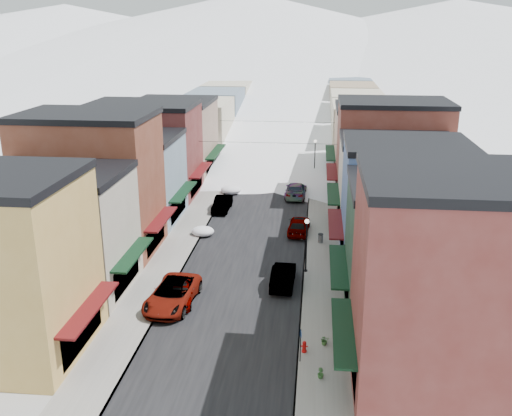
% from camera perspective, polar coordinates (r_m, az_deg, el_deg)
% --- Properties ---
extents(ground, '(600.00, 600.00, 0.00)m').
position_cam_1_polar(ground, '(32.84, -5.49, -18.87)').
color(ground, gray).
rests_on(ground, ground).
extents(road, '(10.00, 160.00, 0.01)m').
position_cam_1_polar(road, '(88.04, 2.28, 5.19)').
color(road, black).
rests_on(road, ground).
extents(sidewalk_left, '(3.20, 160.00, 0.15)m').
position_cam_1_polar(sidewalk_left, '(88.71, -2.00, 5.33)').
color(sidewalk_left, gray).
rests_on(sidewalk_left, ground).
extents(sidewalk_right, '(3.20, 160.00, 0.15)m').
position_cam_1_polar(sidewalk_right, '(87.84, 6.59, 5.10)').
color(sidewalk_right, gray).
rests_on(sidewalk_right, ground).
extents(curb_left, '(0.10, 160.00, 0.15)m').
position_cam_1_polar(curb_left, '(88.50, -1.00, 5.31)').
color(curb_left, slate).
rests_on(curb_left, ground).
extents(curb_right, '(0.10, 160.00, 0.15)m').
position_cam_1_polar(curb_right, '(87.84, 5.58, 5.13)').
color(curb_right, slate).
rests_on(curb_right, ground).
extents(bldg_l_cream, '(11.30, 8.20, 9.50)m').
position_cam_1_polar(bldg_l_cream, '(45.12, -19.09, -2.27)').
color(bldg_l_cream, '#B7AA93').
rests_on(bldg_l_cream, ground).
extents(bldg_l_brick_near, '(12.30, 8.20, 12.50)m').
position_cam_1_polar(bldg_l_brick_near, '(51.83, -16.12, 2.36)').
color(bldg_l_brick_near, brown).
rests_on(bldg_l_brick_near, ground).
extents(bldg_l_grayblue, '(11.30, 9.20, 9.00)m').
position_cam_1_polar(bldg_l_grayblue, '(59.78, -12.55, 2.96)').
color(bldg_l_grayblue, gray).
rests_on(bldg_l_grayblue, ground).
extents(bldg_l_brick_far, '(13.30, 9.20, 11.00)m').
position_cam_1_polar(bldg_l_brick_far, '(68.17, -11.05, 5.77)').
color(bldg_l_brick_far, maroon).
rests_on(bldg_l_brick_far, ground).
extents(bldg_l_tan, '(11.30, 11.20, 10.00)m').
position_cam_1_polar(bldg_l_tan, '(77.43, -8.17, 7.00)').
color(bldg_l_tan, '#8C6E5C').
rests_on(bldg_l_tan, ground).
extents(bldg_r_brick_near, '(12.30, 9.20, 12.50)m').
position_cam_1_polar(bldg_r_brick_near, '(32.60, 19.82, -7.41)').
color(bldg_r_brick_near, maroon).
rests_on(bldg_r_brick_near, ground).
extents(bldg_r_green, '(11.30, 9.20, 9.50)m').
position_cam_1_polar(bldg_r_green, '(41.16, 16.17, -3.93)').
color(bldg_r_green, '#1A3625').
rests_on(bldg_r_green, ground).
extents(bldg_r_blue, '(11.30, 9.20, 10.50)m').
position_cam_1_polar(bldg_r_blue, '(49.37, 14.55, 0.51)').
color(bldg_r_blue, '#435F98').
rests_on(bldg_r_blue, ground).
extents(bldg_r_cream, '(12.30, 9.20, 9.00)m').
position_cam_1_polar(bldg_r_cream, '(58.20, 13.80, 2.45)').
color(bldg_r_cream, beige).
rests_on(bldg_r_cream, ground).
extents(bldg_r_brick_far, '(13.30, 9.20, 11.50)m').
position_cam_1_polar(bldg_r_brick_far, '(66.64, 13.37, 5.55)').
color(bldg_r_brick_far, maroon).
rests_on(bldg_r_brick_far, ground).
extents(bldg_r_tan, '(11.30, 11.20, 9.50)m').
position_cam_1_polar(bldg_r_tan, '(76.46, 11.71, 6.48)').
color(bldg_r_tan, tan).
rests_on(bldg_r_tan, ground).
extents(distant_blocks, '(34.00, 55.00, 8.00)m').
position_cam_1_polar(distant_blocks, '(109.90, 3.15, 9.89)').
color(distant_blocks, gray).
rests_on(distant_blocks, ground).
extents(mountain_ridge, '(670.00, 340.00, 34.00)m').
position_cam_1_polar(mountain_ridge, '(303.89, 1.48, 17.12)').
color(mountain_ridge, silver).
rests_on(mountain_ridge, ground).
extents(overhead_cables, '(16.40, 15.04, 0.04)m').
position_cam_1_polar(overhead_cables, '(74.58, 1.66, 7.69)').
color(overhead_cables, black).
rests_on(overhead_cables, ground).
extents(car_white_suv, '(3.45, 6.60, 1.77)m').
position_cam_1_polar(car_white_suv, '(42.28, -8.36, -8.52)').
color(car_white_suv, white).
rests_on(car_white_suv, ground).
extents(car_silver_sedan, '(2.22, 4.57, 1.50)m').
position_cam_1_polar(car_silver_sedan, '(42.74, -7.47, -8.37)').
color(car_silver_sedan, '#989AA0').
rests_on(car_silver_sedan, ground).
extents(car_dark_hatch, '(1.71, 4.72, 1.55)m').
position_cam_1_polar(car_dark_hatch, '(62.36, -3.41, 0.42)').
color(car_dark_hatch, black).
rests_on(car_dark_hatch, ground).
extents(car_silver_wagon, '(2.27, 5.35, 1.54)m').
position_cam_1_polar(car_silver_wagon, '(79.58, -0.69, 4.36)').
color(car_silver_wagon, gray).
rests_on(car_silver_wagon, ground).
extents(car_green_sedan, '(1.84, 5.00, 1.63)m').
position_cam_1_polar(car_green_sedan, '(44.91, 2.73, -6.77)').
color(car_green_sedan, black).
rests_on(car_green_sedan, ground).
extents(car_gray_suv, '(2.25, 5.06, 1.69)m').
position_cam_1_polar(car_gray_suv, '(55.78, 4.31, -1.69)').
color(car_gray_suv, gray).
rests_on(car_gray_suv, ground).
extents(car_black_sedan, '(2.55, 5.97, 1.71)m').
position_cam_1_polar(car_black_sedan, '(67.29, 4.00, 1.81)').
color(car_black_sedan, black).
rests_on(car_black_sedan, ground).
extents(car_lane_silver, '(2.58, 5.03, 1.64)m').
position_cam_1_polar(car_lane_silver, '(87.51, 1.21, 5.66)').
color(car_lane_silver, gray).
rests_on(car_lane_silver, ground).
extents(car_lane_white, '(2.84, 6.08, 1.68)m').
position_cam_1_polar(car_lane_white, '(97.84, 3.24, 6.99)').
color(car_lane_white, silver).
rests_on(car_lane_white, ground).
extents(fire_hydrant, '(0.44, 0.33, 0.75)m').
position_cam_1_polar(fire_hydrant, '(36.55, 4.85, -13.68)').
color(fire_hydrant, red).
rests_on(fire_hydrant, sidewalk_right).
extents(parking_sign, '(0.11, 0.29, 2.19)m').
position_cam_1_polar(parking_sign, '(35.15, 4.47, -13.28)').
color(parking_sign, black).
rests_on(parking_sign, sidewalk_right).
extents(trash_can, '(0.51, 0.51, 0.86)m').
position_cam_1_polar(trash_can, '(53.34, 6.47, -3.00)').
color(trash_can, slate).
rests_on(trash_can, sidewalk_right).
extents(streetlamp_near, '(0.38, 0.38, 4.53)m').
position_cam_1_polar(streetlamp_near, '(46.33, 5.08, -3.08)').
color(streetlamp_near, black).
rests_on(streetlamp_near, sidewalk_right).
extents(streetlamp_far, '(0.41, 0.41, 4.92)m').
position_cam_1_polar(streetlamp_far, '(75.62, 5.91, 5.47)').
color(streetlamp_far, black).
rests_on(streetlamp_far, sidewalk_right).
extents(planter_near, '(0.59, 0.52, 0.62)m').
position_cam_1_polar(planter_near, '(37.40, 6.88, -13.00)').
color(planter_near, '#39662D').
rests_on(planter_near, sidewalk_right).
extents(planter_far, '(0.51, 0.51, 0.64)m').
position_cam_1_polar(planter_far, '(34.33, 6.48, -16.09)').
color(planter_far, '#33612C').
rests_on(planter_far, sidewalk_right).
extents(snow_pile_near, '(2.14, 2.52, 0.91)m').
position_cam_1_polar(snow_pile_near, '(44.90, -7.44, -7.46)').
color(snow_pile_near, white).
rests_on(snow_pile_near, ground).
extents(snow_pile_mid, '(2.19, 2.55, 0.93)m').
position_cam_1_polar(snow_pile_mid, '(55.38, -5.31, -2.31)').
color(snow_pile_mid, white).
rests_on(snow_pile_mid, ground).
extents(snow_pile_far, '(2.41, 2.68, 1.02)m').
position_cam_1_polar(snow_pile_far, '(68.56, -2.50, 1.83)').
color(snow_pile_far, white).
rests_on(snow_pile_far, ground).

